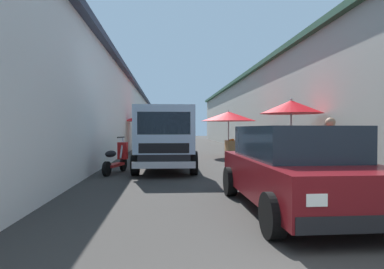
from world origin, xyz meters
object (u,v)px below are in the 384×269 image
Objects in this scene: hatchback_car at (295,168)px; fruit_stall_mid_lane at (229,121)px; fruit_stall_far_left at (146,121)px; delivery_truck at (165,140)px; vendor_in_shade at (330,148)px; parked_scooter at (116,159)px; fruit_stall_near_left at (291,115)px; vendor_by_crates at (161,137)px.

fruit_stall_mid_lane is at bearing -4.97° from hatchback_car.
delivery_truck is (-8.98, -1.18, -0.79)m from fruit_stall_far_left.
fruit_stall_mid_lane is 0.69× the size of hatchback_car.
vendor_in_shade is 6.20m from parked_scooter.
fruit_stall_near_left reaches higher than fruit_stall_far_left.
hatchback_car is at bearing 159.09° from fruit_stall_near_left.
fruit_stall_near_left is at bearing -85.20° from parked_scooter.
fruit_stall_near_left is at bearing -20.91° from hatchback_car.
fruit_stall_mid_lane is 0.55× the size of delivery_truck.
fruit_stall_mid_lane is 5.14m from fruit_stall_near_left.
fruit_stall_far_left is 0.68× the size of hatchback_car.
fruit_stall_far_left reaches higher than vendor_by_crates.
fruit_stall_near_left is at bearing -85.58° from delivery_truck.
vendor_by_crates is at bearing -9.99° from parked_scooter.
vendor_by_crates is at bearing 21.75° from vendor_in_shade.
parked_scooter is at bearing 139.58° from fruit_stall_mid_lane.
vendor_by_crates is (6.73, 4.56, -0.94)m from fruit_stall_near_left.
parked_scooter is (-0.16, 1.54, -0.59)m from delivery_truck.
fruit_stall_far_left is 1.64× the size of vendor_by_crates.
parked_scooter is (-9.14, 0.36, -1.38)m from fruit_stall_far_left.
vendor_in_shade is at bearing -158.25° from vendor_by_crates.
vendor_by_crates is (-1.91, -0.91, -0.89)m from fruit_stall_far_left.
parked_scooter is (-0.49, 5.83, -1.43)m from fruit_stall_near_left.
fruit_stall_near_left is (-5.01, -1.15, 0.09)m from fruit_stall_mid_lane.
delivery_truck reaches higher than vendor_by_crates.
vendor_by_crates is 0.98× the size of parked_scooter.
fruit_stall_far_left is 9.25m from parked_scooter.
fruit_stall_mid_lane is 10.46m from hatchback_car.
delivery_truck is 7.07m from vendor_by_crates.
fruit_stall_far_left is 9.09m from delivery_truck.
delivery_truck is (5.03, 2.24, 0.30)m from hatchback_car.
fruit_stall_far_left is 13.20m from vendor_in_shade.
delivery_truck is (-0.33, 4.29, -0.84)m from fruit_stall_near_left.
delivery_truck reaches higher than vendor_in_shade.
fruit_stall_far_left is (3.64, 4.32, 0.05)m from fruit_stall_mid_lane.
vendor_in_shade is (-3.21, -3.83, -0.08)m from delivery_truck.
parked_scooter is at bearing 37.84° from hatchback_car.
vendor_by_crates reaches higher than hatchback_car.
fruit_stall_mid_lane is 1.63× the size of vendor_in_shade.
vendor_in_shade is at bearing -129.96° from delivery_truck.
delivery_truck reaches higher than parked_scooter.
fruit_stall_near_left is at bearing -7.41° from vendor_in_shade.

